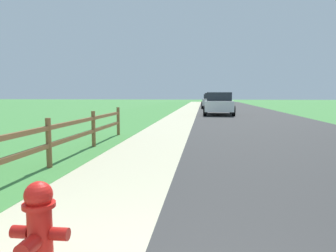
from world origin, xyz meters
name	(u,v)px	position (x,y,z in m)	size (l,w,h in m)	color
ground_plane	(198,112)	(0.00, 25.00, 0.00)	(120.00, 120.00, 0.00)	#41843E
road_asphalt	(237,111)	(3.50, 27.00, 0.00)	(7.00, 66.00, 0.01)	#303030
curb_concrete	(166,110)	(-3.00, 27.00, 0.00)	(6.00, 66.00, 0.01)	#BAB593
grass_verge	(150,110)	(-4.50, 27.00, 0.01)	(5.00, 66.00, 0.00)	#41843E
fire_hydrant	(39,230)	(-0.76, 0.82, 0.42)	(0.47, 0.40, 0.81)	red
rail_fence	(49,139)	(-2.58, 4.46, 0.60)	(0.11, 10.36, 1.02)	brown
parked_suv_white	(219,104)	(1.61, 21.48, 0.81)	(2.27, 4.36, 1.62)	white
parked_car_silver	(212,101)	(1.33, 32.07, 0.79)	(2.16, 4.35, 1.49)	#B7BABF
parked_car_blue	(214,99)	(1.85, 41.44, 0.83)	(2.21, 4.80, 1.64)	navy
parked_car_red	(210,98)	(1.52, 52.38, 0.83)	(2.25, 4.47, 1.68)	maroon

